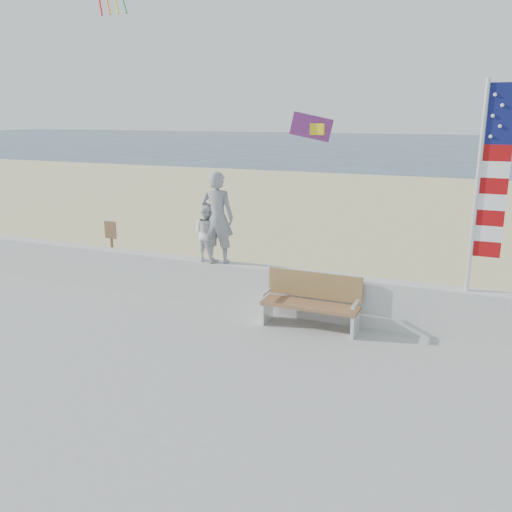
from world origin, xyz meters
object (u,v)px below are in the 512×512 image
Objects in this scene: bench at (312,300)px; flag at (486,180)px; adult at (217,217)px; child at (207,233)px.

bench is 3.63m from flag.
adult is at bearing 168.09° from bench.
flag is at bearing -168.53° from child.
child is 0.65× the size of bench.
flag reaches higher than child.
adult is 1.58× the size of child.
child is (-0.25, 0.00, -0.34)m from adult.
child is at bearing 169.30° from bench.
adult is 1.03× the size of bench.
flag is (2.76, 0.45, 2.30)m from bench.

